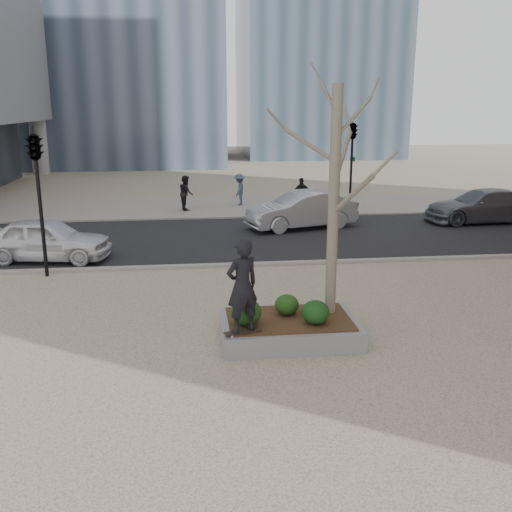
{
  "coord_description": "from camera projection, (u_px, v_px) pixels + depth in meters",
  "views": [
    {
      "loc": [
        -1.11,
        -11.67,
        5.07
      ],
      "look_at": [
        0.5,
        2.0,
        1.4
      ],
      "focal_mm": 40.0,
      "sensor_mm": 36.0,
      "label": 1
    }
  ],
  "objects": [
    {
      "name": "planter_mulch",
      "position": [
        289.0,
        319.0,
        12.63
      ],
      "size": [
        2.7,
        1.7,
        0.04
      ],
      "primitive_type": "cube",
      "color": "#382314",
      "rests_on": "planter"
    },
    {
      "name": "car_silver",
      "position": [
        301.0,
        210.0,
        23.84
      ],
      "size": [
        4.91,
        2.78,
        1.53
      ],
      "primitive_type": "imported",
      "rotation": [
        0.0,
        0.0,
        4.98
      ],
      "color": "#ABAEB3",
      "rests_on": "street"
    },
    {
      "name": "police_car",
      "position": [
        46.0,
        239.0,
        18.9
      ],
      "size": [
        4.42,
        2.36,
        1.43
      ],
      "primitive_type": "imported",
      "rotation": [
        0.0,
        0.0,
        1.4
      ],
      "color": "white",
      "rests_on": "street"
    },
    {
      "name": "skateboarder",
      "position": [
        242.0,
        286.0,
        11.54
      ],
      "size": [
        0.86,
        0.74,
        1.97
      ],
      "primitive_type": "imported",
      "rotation": [
        0.0,
        0.0,
        3.6
      ],
      "color": "black",
      "rests_on": "skateboard"
    },
    {
      "name": "sycamore_tree",
      "position": [
        335.0,
        166.0,
        12.17
      ],
      "size": [
        2.8,
        2.8,
        6.6
      ],
      "primitive_type": null,
      "color": "gray",
      "rests_on": "planter_mulch"
    },
    {
      "name": "shrub_middle",
      "position": [
        287.0,
        305.0,
        12.78
      ],
      "size": [
        0.54,
        0.54,
        0.46
      ],
      "primitive_type": "ellipsoid",
      "color": "#163D13",
      "rests_on": "planter_mulch"
    },
    {
      "name": "shrub_left",
      "position": [
        246.0,
        312.0,
        12.18
      ],
      "size": [
        0.67,
        0.67,
        0.57
      ],
      "primitive_type": "ellipsoid",
      "color": "black",
      "rests_on": "planter_mulch"
    },
    {
      "name": "pedestrian_c",
      "position": [
        301.0,
        194.0,
        27.89
      ],
      "size": [
        0.98,
        0.54,
        1.59
      ],
      "primitive_type": "imported",
      "rotation": [
        0.0,
        0.0,
        3.31
      ],
      "color": "black",
      "rests_on": "far_sidewalk"
    },
    {
      "name": "traffic_light_near",
      "position": [
        40.0,
        203.0,
        16.81
      ],
      "size": [
        0.6,
        2.48,
        4.5
      ],
      "primitive_type": null,
      "color": "black",
      "rests_on": "ground"
    },
    {
      "name": "far_sidewalk",
      "position": [
        212.0,
        207.0,
        28.94
      ],
      "size": [
        60.0,
        6.0,
        0.02
      ],
      "primitive_type": "cube",
      "color": "gray",
      "rests_on": "ground"
    },
    {
      "name": "pedestrian_a",
      "position": [
        186.0,
        193.0,
        27.92
      ],
      "size": [
        0.77,
        0.92,
        1.69
      ],
      "primitive_type": "imported",
      "rotation": [
        0.0,
        0.0,
        1.73
      ],
      "color": "black",
      "rests_on": "far_sidewalk"
    },
    {
      "name": "shrub_right",
      "position": [
        316.0,
        312.0,
        12.24
      ],
      "size": [
        0.61,
        0.61,
        0.51
      ],
      "primitive_type": "ellipsoid",
      "color": "#123A15",
      "rests_on": "planter_mulch"
    },
    {
      "name": "planter",
      "position": [
        289.0,
        329.0,
        12.69
      ],
      "size": [
        3.0,
        2.0,
        0.45
      ],
      "primitive_type": "cube",
      "color": "gray",
      "rests_on": "ground"
    },
    {
      "name": "pedestrian_b",
      "position": [
        239.0,
        190.0,
        29.29
      ],
      "size": [
        0.88,
        1.17,
        1.61
      ],
      "primitive_type": "imported",
      "rotation": [
        0.0,
        0.0,
        4.4
      ],
      "color": "#394C67",
      "rests_on": "far_sidewalk"
    },
    {
      "name": "skateboard",
      "position": [
        243.0,
        333.0,
        11.8
      ],
      "size": [
        0.81,
        0.4,
        0.08
      ],
      "primitive_type": null,
      "rotation": [
        0.0,
        0.0,
        0.27
      ],
      "color": "black",
      "rests_on": "planter"
    },
    {
      "name": "traffic_light_far",
      "position": [
        351.0,
        166.0,
        26.8
      ],
      "size": [
        0.6,
        2.48,
        4.5
      ],
      "primitive_type": null,
      "color": "black",
      "rests_on": "ground"
    },
    {
      "name": "car_third",
      "position": [
        482.0,
        206.0,
        25.09
      ],
      "size": [
        5.01,
        2.09,
        1.45
      ],
      "primitive_type": "imported",
      "rotation": [
        0.0,
        0.0,
        4.72
      ],
      "color": "slate",
      "rests_on": "street"
    },
    {
      "name": "ground",
      "position": [
        244.0,
        341.0,
        12.63
      ],
      "size": [
        120.0,
        120.0,
        0.0
      ],
      "primitive_type": "plane",
      "color": "tan",
      "rests_on": "ground"
    },
    {
      "name": "street",
      "position": [
        219.0,
        238.0,
        22.23
      ],
      "size": [
        60.0,
        8.0,
        0.02
      ],
      "primitive_type": "cube",
      "color": "black",
      "rests_on": "ground"
    }
  ]
}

